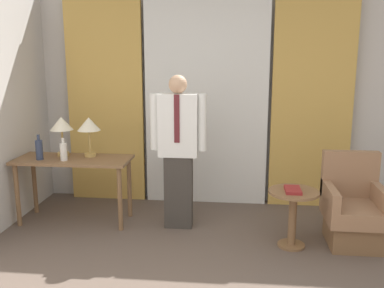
{
  "coord_description": "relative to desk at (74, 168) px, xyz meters",
  "views": [
    {
      "loc": [
        0.38,
        -2.24,
        1.87
      ],
      "look_at": [
        -0.07,
        1.99,
        0.96
      ],
      "focal_mm": 40.0,
      "sensor_mm": 36.0,
      "label": 1
    }
  ],
  "objects": [
    {
      "name": "wall_back",
      "position": [
        1.41,
        0.94,
        0.73
      ],
      "size": [
        10.0,
        0.06,
        2.7
      ],
      "color": "beige",
      "rests_on": "ground_plane"
    },
    {
      "name": "curtain_sheer_center",
      "position": [
        1.41,
        0.81,
        0.67
      ],
      "size": [
        1.5,
        0.06,
        2.58
      ],
      "color": "white",
      "rests_on": "ground_plane"
    },
    {
      "name": "curtain_drape_left",
      "position": [
        0.14,
        0.81,
        0.67
      ],
      "size": [
        0.95,
        0.06,
        2.58
      ],
      "color": "gold",
      "rests_on": "ground_plane"
    },
    {
      "name": "curtain_drape_right",
      "position": [
        2.68,
        0.81,
        0.67
      ],
      "size": [
        0.95,
        0.06,
        2.58
      ],
      "color": "gold",
      "rests_on": "ground_plane"
    },
    {
      "name": "desk",
      "position": [
        0.0,
        0.0,
        0.0
      ],
      "size": [
        1.27,
        0.53,
        0.73
      ],
      "color": "brown",
      "rests_on": "ground_plane"
    },
    {
      "name": "table_lamp_left",
      "position": [
        -0.16,
        0.12,
        0.45
      ],
      "size": [
        0.25,
        0.25,
        0.44
      ],
      "color": "tan",
      "rests_on": "desk"
    },
    {
      "name": "table_lamp_right",
      "position": [
        0.16,
        0.12,
        0.45
      ],
      "size": [
        0.25,
        0.25,
        0.44
      ],
      "color": "tan",
      "rests_on": "desk"
    },
    {
      "name": "bottle_near_edge",
      "position": [
        -0.34,
        -0.09,
        0.22
      ],
      "size": [
        0.08,
        0.08,
        0.28
      ],
      "color": "#2D3851",
      "rests_on": "desk"
    },
    {
      "name": "bottle_by_lamp",
      "position": [
        -0.06,
        -0.1,
        0.21
      ],
      "size": [
        0.08,
        0.08,
        0.25
      ],
      "color": "silver",
      "rests_on": "desk"
    },
    {
      "name": "person",
      "position": [
        1.18,
        -0.03,
        0.28
      ],
      "size": [
        0.6,
        0.2,
        1.65
      ],
      "color": "#38332D",
      "rests_on": "ground_plane"
    },
    {
      "name": "armchair",
      "position": [
        2.96,
        -0.27,
        -0.29
      ],
      "size": [
        0.56,
        0.61,
        0.9
      ],
      "color": "brown",
      "rests_on": "ground_plane"
    },
    {
      "name": "side_table",
      "position": [
        2.35,
        -0.41,
        -0.23
      ],
      "size": [
        0.49,
        0.49,
        0.57
      ],
      "color": "brown",
      "rests_on": "ground_plane"
    },
    {
      "name": "book",
      "position": [
        2.34,
        -0.43,
        -0.03
      ],
      "size": [
        0.15,
        0.24,
        0.03
      ],
      "color": "maroon",
      "rests_on": "side_table"
    }
  ]
}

